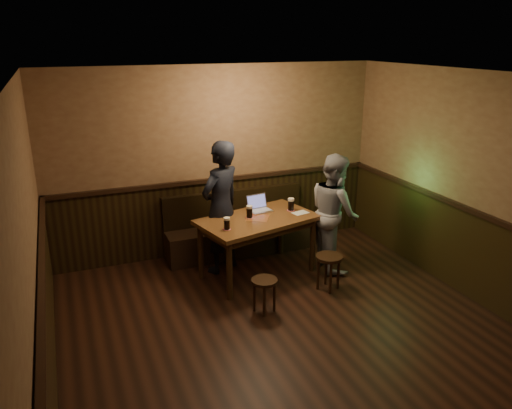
{
  "coord_description": "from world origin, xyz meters",
  "views": [
    {
      "loc": [
        -2.18,
        -3.92,
        3.17
      ],
      "look_at": [
        0.14,
        1.83,
        1.07
      ],
      "focal_mm": 35.0,
      "sensor_mm": 36.0,
      "label": 1
    }
  ],
  "objects": [
    {
      "name": "pint_mid",
      "position": [
        0.11,
        1.98,
        0.92
      ],
      "size": [
        0.11,
        0.11,
        0.17
      ],
      "color": "#B01527",
      "rests_on": "pub_table"
    },
    {
      "name": "pint_left",
      "position": [
        -0.31,
        1.68,
        0.92
      ],
      "size": [
        0.1,
        0.1,
        0.16
      ],
      "color": "#B01527",
      "rests_on": "pub_table"
    },
    {
      "name": "person_suit",
      "position": [
        -0.2,
        2.27,
        0.93
      ],
      "size": [
        0.81,
        0.73,
        1.86
      ],
      "primitive_type": "imported",
      "rotation": [
        0.0,
        0.0,
        3.66
      ],
      "color": "black",
      "rests_on": "ground"
    },
    {
      "name": "laptop",
      "position": [
        0.34,
        2.21,
        0.89
      ],
      "size": [
        0.34,
        0.28,
        0.22
      ],
      "rotation": [
        0.0,
        0.0,
        0.14
      ],
      "color": "silver",
      "rests_on": "pub_table"
    },
    {
      "name": "stool_left",
      "position": [
        -0.09,
        0.97,
        0.34
      ],
      "size": [
        0.42,
        0.42,
        0.43
      ],
      "rotation": [
        0.0,
        0.0,
        -0.43
      ],
      "color": "black",
      "rests_on": "ground"
    },
    {
      "name": "bench",
      "position": [
        0.21,
        2.75,
        0.31
      ],
      "size": [
        2.2,
        0.5,
        0.95
      ],
      "color": "black",
      "rests_on": "ground"
    },
    {
      "name": "pub_table",
      "position": [
        0.21,
        1.93,
        0.73
      ],
      "size": [
        1.73,
        1.24,
        0.84
      ],
      "rotation": [
        0.0,
        0.0,
        0.24
      ],
      "color": "brown",
      "rests_on": "ground"
    },
    {
      "name": "person_grey",
      "position": [
        1.31,
        1.77,
        0.83
      ],
      "size": [
        0.73,
        0.88,
        1.66
      ],
      "primitive_type": "imported",
      "rotation": [
        0.0,
        0.0,
        1.44
      ],
      "color": "gray",
      "rests_on": "ground"
    },
    {
      "name": "stool_right",
      "position": [
        0.9,
        1.18,
        0.38
      ],
      "size": [
        0.44,
        0.44,
        0.48
      ],
      "rotation": [
        0.0,
        0.0,
        -0.3
      ],
      "color": "black",
      "rests_on": "ground"
    },
    {
      "name": "menu",
      "position": [
        0.83,
        1.89,
        0.84
      ],
      "size": [
        0.25,
        0.19,
        0.0
      ],
      "primitive_type": "cube",
      "rotation": [
        0.0,
        0.0,
        0.22
      ],
      "color": "silver",
      "rests_on": "pub_table"
    },
    {
      "name": "room",
      "position": [
        0.0,
        0.22,
        1.2
      ],
      "size": [
        5.04,
        6.04,
        2.84
      ],
      "color": "black",
      "rests_on": "ground"
    },
    {
      "name": "pint_right",
      "position": [
        0.76,
        2.04,
        0.93
      ],
      "size": [
        0.12,
        0.12,
        0.18
      ],
      "color": "#B01527",
      "rests_on": "pub_table"
    }
  ]
}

